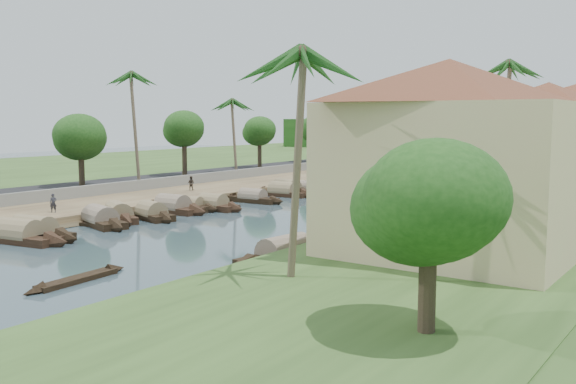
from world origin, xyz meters
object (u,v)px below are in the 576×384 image
Objects in this scene: sampan_1 at (33,233)px; person_near at (53,203)px; bridge at (506,159)px; building_near at (447,158)px.

person_near is at bearing 126.27° from sampan_1.
building_near is (18.99, -74.00, 4.66)m from bridge.
bridge is 3.25× the size of sampan_1.
building_near is at bearing -75.61° from bridge.
bridge reaches higher than person_near.
bridge is 76.03m from person_near.
building_near is 28.85m from sampan_1.
person_near reaches higher than sampan_1.
building_near reaches higher than person_near.
bridge is at bearing 36.87° from person_near.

